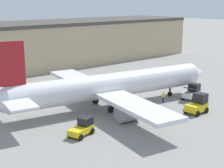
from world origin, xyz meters
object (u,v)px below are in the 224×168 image
at_px(belt_loader_truck, 192,92).
at_px(pushback_tug, 82,127).
at_px(ground_crew_worker, 163,97).
at_px(airplane, 106,87).
at_px(baggage_tug, 198,104).

distance_m(belt_loader_truck, pushback_tug, 20.88).
distance_m(ground_crew_worker, belt_loader_truck, 4.86).
bearing_deg(airplane, belt_loader_truck, -12.72).
bearing_deg(belt_loader_truck, baggage_tug, -144.93).
height_order(airplane, baggage_tug, airplane).
distance_m(airplane, ground_crew_worker, 8.95).
bearing_deg(baggage_tug, pushback_tug, 164.70).
bearing_deg(ground_crew_worker, baggage_tug, 10.08).
distance_m(airplane, belt_loader_truck, 13.68).
distance_m(airplane, pushback_tug, 10.47).
xyz_separation_m(baggage_tug, pushback_tug, (-16.17, 3.60, -0.28)).
height_order(baggage_tug, belt_loader_truck, baggage_tug).
xyz_separation_m(airplane, baggage_tug, (7.83, -9.58, -1.83)).
bearing_deg(pushback_tug, airplane, 17.43).
xyz_separation_m(belt_loader_truck, pushback_tug, (-20.86, -0.81, -0.21)).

